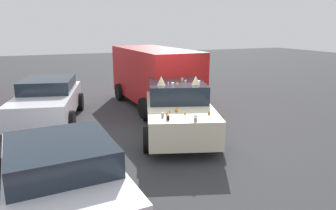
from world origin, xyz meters
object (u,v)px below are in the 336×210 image
art_car_decorated (177,108)px  parked_van_behind_right (154,74)px  parked_sedan_row_back_center (48,100)px  parked_sedan_far_right (60,173)px

art_car_decorated → parked_van_behind_right: bearing=-170.4°
art_car_decorated → parked_van_behind_right: (3.37, -0.48, 0.51)m
parked_sedan_row_back_center → parked_van_behind_right: bearing=111.1°
parked_sedan_far_right → parked_van_behind_right: bearing=-36.8°
parked_sedan_far_right → parked_sedan_row_back_center: 5.73m
parked_sedan_row_back_center → art_car_decorated: bearing=64.4°
parked_sedan_far_right → art_car_decorated: bearing=-54.5°
parked_van_behind_right → parked_sedan_row_back_center: size_ratio=1.15×
art_car_decorated → parked_van_behind_right: 3.44m
parked_sedan_far_right → parked_sedan_row_back_center: parked_sedan_row_back_center is taller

